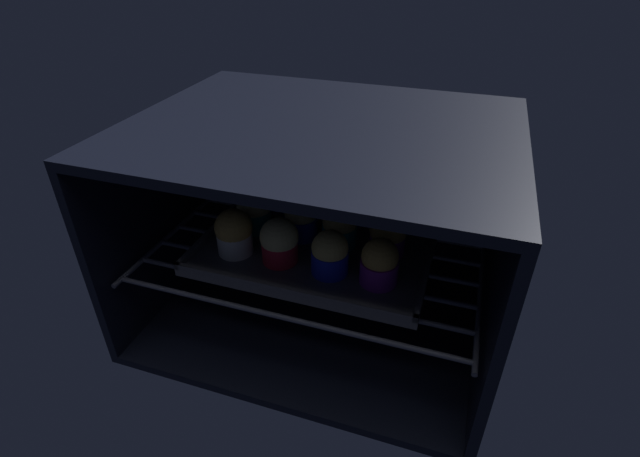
% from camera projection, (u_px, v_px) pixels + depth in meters
% --- Properties ---
extents(oven_cavity, '(0.59, 0.47, 0.37)m').
position_uv_depth(oven_cavity, '(329.00, 216.00, 0.84)').
color(oven_cavity, black).
rests_on(oven_cavity, ground).
extents(oven_rack, '(0.55, 0.42, 0.01)m').
position_uv_depth(oven_rack, '(321.00, 245.00, 0.83)').
color(oven_rack, '#444756').
rests_on(oven_rack, oven_cavity).
extents(baking_tray, '(0.38, 0.30, 0.02)m').
position_uv_depth(baking_tray, '(320.00, 242.00, 0.81)').
color(baking_tray, '#4C4C51').
rests_on(baking_tray, oven_rack).
extents(muffin_row0_col0, '(0.06, 0.06, 0.08)m').
position_uv_depth(muffin_row0_col0, '(234.00, 232.00, 0.76)').
color(muffin_row0_col0, silver).
rests_on(muffin_row0_col0, baking_tray).
extents(muffin_row0_col1, '(0.06, 0.06, 0.08)m').
position_uv_depth(muffin_row0_col1, '(279.00, 241.00, 0.74)').
color(muffin_row0_col1, red).
rests_on(muffin_row0_col1, baking_tray).
extents(muffin_row0_col2, '(0.06, 0.06, 0.07)m').
position_uv_depth(muffin_row0_col2, '(330.00, 254.00, 0.72)').
color(muffin_row0_col2, '#1928B7').
rests_on(muffin_row0_col2, baking_tray).
extents(muffin_row0_col3, '(0.06, 0.06, 0.07)m').
position_uv_depth(muffin_row0_col3, '(379.00, 262.00, 0.70)').
color(muffin_row0_col3, '#7A238C').
rests_on(muffin_row0_col3, baking_tray).
extents(muffin_row1_col0, '(0.06, 0.06, 0.08)m').
position_uv_depth(muffin_row1_col0, '(254.00, 210.00, 0.82)').
color(muffin_row1_col0, '#0C8C84').
rests_on(muffin_row1_col0, baking_tray).
extents(muffin_row1_col1, '(0.06, 0.06, 0.08)m').
position_uv_depth(muffin_row1_col1, '(301.00, 218.00, 0.80)').
color(muffin_row1_col1, '#1928B7').
rests_on(muffin_row1_col1, baking_tray).
extents(muffin_row1_col2, '(0.06, 0.06, 0.08)m').
position_uv_depth(muffin_row1_col2, '(340.00, 227.00, 0.78)').
color(muffin_row1_col2, '#0C8C84').
rests_on(muffin_row1_col2, baking_tray).
extents(muffin_row1_col3, '(0.06, 0.06, 0.08)m').
position_uv_depth(muffin_row1_col3, '(388.00, 234.00, 0.76)').
color(muffin_row1_col3, '#7A238C').
rests_on(muffin_row1_col3, baking_tray).
extents(muffin_row2_col0, '(0.06, 0.06, 0.08)m').
position_uv_depth(muffin_row2_col0, '(276.00, 190.00, 0.88)').
color(muffin_row2_col0, '#1928B7').
rests_on(muffin_row2_col0, baking_tray).
extents(muffin_row2_col1, '(0.06, 0.06, 0.08)m').
position_uv_depth(muffin_row2_col1, '(313.00, 196.00, 0.86)').
color(muffin_row2_col1, silver).
rests_on(muffin_row2_col1, baking_tray).
extents(muffin_row2_col2, '(0.06, 0.06, 0.08)m').
position_uv_depth(muffin_row2_col2, '(353.00, 202.00, 0.84)').
color(muffin_row2_col2, '#1928B7').
rests_on(muffin_row2_col2, baking_tray).
extents(muffin_row2_col3, '(0.06, 0.06, 0.08)m').
position_uv_depth(muffin_row2_col3, '(397.00, 210.00, 0.82)').
color(muffin_row2_col3, '#0C8C84').
rests_on(muffin_row2_col3, baking_tray).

